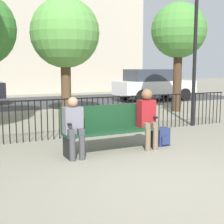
{
  "coord_description": "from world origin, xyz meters",
  "views": [
    {
      "loc": [
        -2.63,
        -3.5,
        1.62
      ],
      "look_at": [
        0.0,
        1.87,
        0.8
      ],
      "focal_mm": 50.0,
      "sensor_mm": 36.0,
      "label": 1
    }
  ],
  "objects_px": {
    "tree_2": "(179,32)",
    "backpack": "(162,137)",
    "lamp_post": "(195,34)",
    "tree_1": "(65,34)",
    "park_bench": "(110,127)",
    "parked_car_1": "(153,84)",
    "seated_person_0": "(74,124)",
    "seated_person_1": "(147,115)"
  },
  "relations": [
    {
      "from": "park_bench",
      "to": "seated_person_0",
      "type": "height_order",
      "value": "seated_person_0"
    },
    {
      "from": "seated_person_1",
      "to": "backpack",
      "type": "height_order",
      "value": "seated_person_1"
    },
    {
      "from": "seated_person_1",
      "to": "parked_car_1",
      "type": "xyz_separation_m",
      "value": [
        5.69,
        8.38,
        0.15
      ]
    },
    {
      "from": "tree_2",
      "to": "parked_car_1",
      "type": "distance_m",
      "value": 4.82
    },
    {
      "from": "park_bench",
      "to": "seated_person_1",
      "type": "bearing_deg",
      "value": -9.4
    },
    {
      "from": "parked_car_1",
      "to": "lamp_post",
      "type": "bearing_deg",
      "value": -114.69
    },
    {
      "from": "tree_1",
      "to": "tree_2",
      "type": "relative_size",
      "value": 0.98
    },
    {
      "from": "park_bench",
      "to": "lamp_post",
      "type": "bearing_deg",
      "value": 24.2
    },
    {
      "from": "seated_person_0",
      "to": "backpack",
      "type": "distance_m",
      "value": 2.06
    },
    {
      "from": "backpack",
      "to": "parked_car_1",
      "type": "relative_size",
      "value": 0.09
    },
    {
      "from": "tree_1",
      "to": "lamp_post",
      "type": "relative_size",
      "value": 1.02
    },
    {
      "from": "backpack",
      "to": "parked_car_1",
      "type": "distance_m",
      "value": 9.86
    },
    {
      "from": "tree_1",
      "to": "parked_car_1",
      "type": "distance_m",
      "value": 6.85
    },
    {
      "from": "lamp_post",
      "to": "park_bench",
      "type": "bearing_deg",
      "value": -155.8
    },
    {
      "from": "seated_person_1",
      "to": "parked_car_1",
      "type": "distance_m",
      "value": 10.13
    },
    {
      "from": "backpack",
      "to": "tree_1",
      "type": "xyz_separation_m",
      "value": [
        -0.47,
        5.14,
        2.63
      ]
    },
    {
      "from": "seated_person_1",
      "to": "backpack",
      "type": "bearing_deg",
      "value": 9.04
    },
    {
      "from": "lamp_post",
      "to": "tree_2",
      "type": "bearing_deg",
      "value": 60.62
    },
    {
      "from": "park_bench",
      "to": "seated_person_1",
      "type": "distance_m",
      "value": 0.81
    },
    {
      "from": "backpack",
      "to": "tree_2",
      "type": "relative_size",
      "value": 0.09
    },
    {
      "from": "seated_person_1",
      "to": "parked_car_1",
      "type": "bearing_deg",
      "value": 55.81
    },
    {
      "from": "seated_person_0",
      "to": "lamp_post",
      "type": "distance_m",
      "value": 4.91
    },
    {
      "from": "park_bench",
      "to": "seated_person_0",
      "type": "xyz_separation_m",
      "value": [
        -0.8,
        -0.14,
        0.13
      ]
    },
    {
      "from": "park_bench",
      "to": "backpack",
      "type": "bearing_deg",
      "value": -2.89
    },
    {
      "from": "seated_person_1",
      "to": "tree_1",
      "type": "xyz_separation_m",
      "value": [
        -0.05,
        5.21,
        2.12
      ]
    },
    {
      "from": "park_bench",
      "to": "lamp_post",
      "type": "xyz_separation_m",
      "value": [
        3.38,
        1.52,
        2.1
      ]
    },
    {
      "from": "seated_person_1",
      "to": "tree_1",
      "type": "distance_m",
      "value": 5.63
    },
    {
      "from": "seated_person_1",
      "to": "backpack",
      "type": "distance_m",
      "value": 0.67
    },
    {
      "from": "tree_2",
      "to": "parked_car_1",
      "type": "relative_size",
      "value": 0.98
    },
    {
      "from": "lamp_post",
      "to": "tree_1",
      "type": "bearing_deg",
      "value": 126.6
    },
    {
      "from": "tree_1",
      "to": "backpack",
      "type": "bearing_deg",
      "value": -84.73
    },
    {
      "from": "tree_2",
      "to": "lamp_post",
      "type": "relative_size",
      "value": 1.04
    },
    {
      "from": "tree_2",
      "to": "seated_person_1",
      "type": "bearing_deg",
      "value": -133.38
    },
    {
      "from": "seated_person_0",
      "to": "tree_1",
      "type": "bearing_deg",
      "value": 73.62
    },
    {
      "from": "tree_2",
      "to": "backpack",
      "type": "bearing_deg",
      "value": -130.72
    },
    {
      "from": "tree_2",
      "to": "lamp_post",
      "type": "distance_m",
      "value": 3.16
    },
    {
      "from": "tree_1",
      "to": "parked_car_1",
      "type": "xyz_separation_m",
      "value": [
        5.74,
        3.17,
        -1.98
      ]
    },
    {
      "from": "tree_1",
      "to": "park_bench",
      "type": "bearing_deg",
      "value": -98.21
    },
    {
      "from": "backpack",
      "to": "parked_car_1",
      "type": "height_order",
      "value": "parked_car_1"
    },
    {
      "from": "park_bench",
      "to": "seated_person_1",
      "type": "relative_size",
      "value": 1.58
    },
    {
      "from": "backpack",
      "to": "lamp_post",
      "type": "xyz_separation_m",
      "value": [
        2.17,
        1.58,
        2.41
      ]
    },
    {
      "from": "seated_person_1",
      "to": "tree_2",
      "type": "xyz_separation_m",
      "value": [
        4.13,
        4.38,
        2.33
      ]
    }
  ]
}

